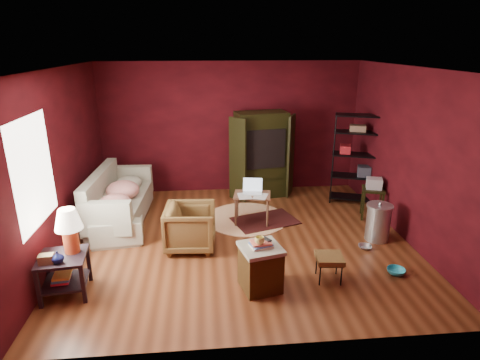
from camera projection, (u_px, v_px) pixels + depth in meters
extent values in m
cube|color=brown|center=(241.00, 240.00, 6.75)|extent=(5.50, 5.00, 0.02)
cube|color=white|center=(241.00, 67.00, 5.84)|extent=(5.50, 5.00, 0.02)
cube|color=#460A10|center=(230.00, 128.00, 8.66)|extent=(5.50, 0.02, 2.80)
cube|color=#460A10|center=(265.00, 231.00, 3.93)|extent=(5.50, 0.02, 2.80)
cube|color=#460A10|center=(60.00, 165.00, 6.06)|extent=(0.02, 5.00, 2.80)
cube|color=#460A10|center=(409.00, 156.00, 6.53)|extent=(0.02, 5.00, 2.80)
cube|color=white|center=(33.00, 172.00, 5.05)|extent=(0.02, 1.20, 1.40)
imported|color=#A09E8A|center=(119.00, 202.00, 7.28)|extent=(0.87, 2.18, 0.83)
imported|color=black|center=(191.00, 225.00, 6.38)|extent=(0.77, 0.81, 0.79)
imported|color=#ABADB2|center=(365.00, 243.00, 6.43)|extent=(0.22, 0.11, 0.21)
imported|color=#2AADC6|center=(397.00, 266.00, 5.72)|extent=(0.27, 0.17, 0.26)
imported|color=#0C123E|center=(58.00, 257.00, 4.96)|extent=(0.18, 0.19, 0.15)
imported|color=#E1D16E|center=(259.00, 239.00, 5.12)|extent=(0.13, 0.10, 0.13)
cube|color=black|center=(62.00, 257.00, 5.14)|extent=(0.65, 0.65, 0.04)
cube|color=black|center=(66.00, 282.00, 5.26)|extent=(0.61, 0.61, 0.03)
cube|color=black|center=(38.00, 289.00, 4.93)|extent=(0.05, 0.05, 0.54)
cube|color=black|center=(83.00, 284.00, 5.04)|extent=(0.05, 0.05, 0.54)
cube|color=black|center=(48.00, 267.00, 5.42)|extent=(0.05, 0.05, 0.54)
cube|color=black|center=(89.00, 263.00, 5.52)|extent=(0.05, 0.05, 0.54)
cylinder|color=#E45629|center=(71.00, 240.00, 5.20)|extent=(0.22, 0.22, 0.33)
cone|color=#F2E5C6|center=(68.00, 219.00, 5.10)|extent=(0.39, 0.39, 0.27)
cube|color=#998253|center=(46.00, 259.00, 4.95)|extent=(0.19, 0.14, 0.12)
cube|color=#DF374E|center=(62.00, 279.00, 5.23)|extent=(0.24, 0.30, 0.03)
cube|color=#37A2DF|center=(62.00, 277.00, 5.23)|extent=(0.24, 0.30, 0.03)
cube|color=#FBC853|center=(62.00, 274.00, 5.22)|extent=(0.24, 0.30, 0.03)
cube|color=#A09E8A|center=(122.00, 208.00, 7.33)|extent=(0.91, 1.97, 0.41)
cube|color=#A09E8A|center=(100.00, 194.00, 7.23)|extent=(0.28, 1.94, 0.81)
cube|color=#A09E8A|center=(106.00, 218.00, 6.35)|extent=(0.82, 0.22, 0.56)
cube|color=#A09E8A|center=(132.00, 179.00, 8.17)|extent=(0.82, 0.22, 0.56)
ellipsoid|color=red|center=(115.00, 203.00, 6.70)|extent=(0.55, 0.55, 0.28)
ellipsoid|color=red|center=(123.00, 190.00, 7.22)|extent=(0.62, 0.62, 0.33)
ellipsoid|color=#A09E8A|center=(129.00, 183.00, 7.72)|extent=(0.51, 0.51, 0.26)
cube|color=#462B10|center=(260.00, 269.00, 5.34)|extent=(0.58, 0.58, 0.58)
cube|color=#A09E8A|center=(261.00, 248.00, 5.23)|extent=(0.62, 0.62, 0.05)
cube|color=beige|center=(261.00, 246.00, 5.22)|extent=(0.32, 0.27, 0.02)
cube|color=#5177BD|center=(261.00, 244.00, 5.21)|extent=(0.32, 0.28, 0.02)
cube|color=#D86451|center=(261.00, 242.00, 5.21)|extent=(0.28, 0.23, 0.02)
cube|color=black|center=(266.00, 239.00, 5.25)|extent=(0.14, 0.17, 0.02)
cube|color=black|center=(330.00, 258.00, 5.52)|extent=(0.40, 0.40, 0.07)
cube|color=black|center=(329.00, 261.00, 5.53)|extent=(0.36, 0.36, 0.02)
cylinder|color=black|center=(320.00, 276.00, 5.44)|extent=(0.02, 0.02, 0.30)
cylinder|color=black|center=(341.00, 276.00, 5.44)|extent=(0.02, 0.02, 0.30)
cylinder|color=black|center=(316.00, 264.00, 5.71)|extent=(0.02, 0.02, 0.30)
cylinder|color=black|center=(337.00, 265.00, 5.71)|extent=(0.02, 0.02, 0.30)
cylinder|color=#EDE5C5|center=(246.00, 218.00, 7.56)|extent=(1.98, 1.98, 0.01)
cube|color=#491413|center=(265.00, 221.00, 7.45)|extent=(1.32, 1.08, 0.01)
cube|color=brown|center=(252.00, 195.00, 7.23)|extent=(0.72, 0.56, 0.03)
cylinder|color=brown|center=(236.00, 212.00, 7.16)|extent=(0.05, 0.05, 0.55)
cylinder|color=brown|center=(267.00, 213.00, 7.12)|extent=(0.05, 0.05, 0.55)
cylinder|color=brown|center=(237.00, 205.00, 7.51)|extent=(0.05, 0.05, 0.55)
cylinder|color=brown|center=(268.00, 205.00, 7.47)|extent=(0.05, 0.05, 0.55)
cube|color=silver|center=(252.00, 193.00, 7.25)|extent=(0.38, 0.30, 0.02)
cube|color=silver|center=(253.00, 184.00, 7.32)|extent=(0.36, 0.13, 0.24)
cube|color=beige|center=(245.00, 196.00, 7.13)|extent=(0.24, 0.34, 0.00)
cube|color=beige|center=(260.00, 196.00, 7.12)|extent=(0.33, 0.39, 0.00)
cube|color=black|center=(261.00, 155.00, 8.47)|extent=(1.13, 0.74, 1.81)
cube|color=black|center=(262.00, 147.00, 8.32)|extent=(0.92, 0.56, 0.81)
cube|color=black|center=(238.00, 160.00, 8.09)|extent=(0.33, 0.34, 1.71)
cube|color=black|center=(291.00, 156.00, 8.37)|extent=(0.23, 0.41, 1.71)
cube|color=#282A2D|center=(261.00, 151.00, 8.40)|extent=(0.66, 0.57, 0.50)
cube|color=black|center=(265.00, 154.00, 8.18)|extent=(0.47, 0.09, 0.38)
cube|color=black|center=(261.00, 177.00, 8.58)|extent=(0.92, 0.61, 0.05)
cylinder|color=black|center=(333.00, 161.00, 8.02)|extent=(0.03, 0.03, 1.83)
cylinder|color=black|center=(378.00, 163.00, 7.83)|extent=(0.03, 0.03, 1.83)
cylinder|color=black|center=(333.00, 156.00, 8.35)|extent=(0.03, 0.03, 1.83)
cylinder|color=black|center=(376.00, 158.00, 8.17)|extent=(0.03, 0.03, 1.83)
cube|color=black|center=(351.00, 197.00, 8.36)|extent=(0.97, 0.65, 0.03)
cube|color=black|center=(353.00, 176.00, 8.21)|extent=(0.97, 0.65, 0.03)
cube|color=black|center=(355.00, 155.00, 8.06)|extent=(0.97, 0.65, 0.03)
cube|color=black|center=(357.00, 132.00, 7.91)|extent=(0.97, 0.65, 0.03)
cube|color=black|center=(359.00, 115.00, 7.80)|extent=(0.97, 0.65, 0.03)
cube|color=maroon|center=(345.00, 149.00, 8.07)|extent=(0.27, 0.30, 0.16)
cube|color=#343541|center=(364.00, 171.00, 8.13)|extent=(0.32, 0.32, 0.20)
cube|color=#83664E|center=(358.00, 128.00, 7.89)|extent=(0.35, 0.29, 0.12)
cube|color=black|center=(373.00, 189.00, 7.44)|extent=(0.49, 0.49, 0.04)
cube|color=black|center=(363.00, 206.00, 7.41)|extent=(0.05, 0.05, 0.57)
cube|color=black|center=(382.00, 208.00, 7.34)|extent=(0.05, 0.05, 0.57)
cube|color=black|center=(362.00, 200.00, 7.72)|extent=(0.05, 0.05, 0.57)
cube|color=black|center=(380.00, 201.00, 7.65)|extent=(0.05, 0.05, 0.57)
cube|color=silver|center=(374.00, 183.00, 7.40)|extent=(0.33, 0.29, 0.20)
cylinder|color=silver|center=(378.00, 223.00, 6.68)|extent=(0.51, 0.51, 0.59)
cylinder|color=silver|center=(380.00, 206.00, 6.58)|extent=(0.56, 0.56, 0.04)
sphere|color=silver|center=(380.00, 204.00, 6.57)|extent=(0.08, 0.08, 0.06)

